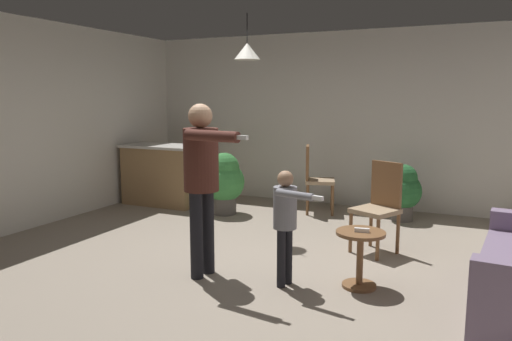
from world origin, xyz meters
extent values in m
plane|color=gray|center=(0.00, 0.00, 0.00)|extent=(7.68, 7.68, 0.00)
cube|color=beige|center=(0.00, 3.20, 1.35)|extent=(6.40, 0.10, 2.70)
cube|color=beige|center=(-3.20, 0.00, 1.35)|extent=(0.10, 6.40, 2.70)
cylinder|color=brown|center=(2.21, -0.81, 0.03)|extent=(0.05, 0.05, 0.06)
cylinder|color=brown|center=(2.35, 0.79, 0.03)|extent=(0.05, 0.05, 0.06)
cube|color=#99754C|center=(-2.45, 2.00, 0.45)|extent=(1.20, 0.60, 0.91)
cube|color=beige|center=(-2.45, 2.00, 0.93)|extent=(1.26, 0.66, 0.04)
cylinder|color=brown|center=(1.20, -0.12, 0.51)|extent=(0.44, 0.44, 0.03)
cylinder|color=brown|center=(1.20, -0.12, 0.24)|extent=(0.06, 0.06, 0.49)
cylinder|color=brown|center=(1.20, -0.12, 0.01)|extent=(0.31, 0.31, 0.03)
cylinder|color=black|center=(-0.23, -0.37, 0.42)|extent=(0.12, 0.12, 0.83)
cylinder|color=black|center=(-0.25, -0.54, 0.42)|extent=(0.12, 0.12, 0.83)
cylinder|color=#4C261E|center=(-0.24, -0.46, 1.12)|extent=(0.33, 0.33, 0.59)
sphere|color=tan|center=(-0.24, -0.46, 1.53)|extent=(0.22, 0.22, 0.22)
cylinder|color=#4C261E|center=(-0.21, -0.27, 1.09)|extent=(0.10, 0.10, 0.55)
cylinder|color=#4C261E|center=(0.01, -0.68, 1.37)|extent=(0.56, 0.17, 0.10)
cube|color=white|center=(0.31, -0.73, 1.37)|extent=(0.13, 0.05, 0.04)
cylinder|color=black|center=(0.58, -0.30, 0.27)|extent=(0.08, 0.08, 0.54)
cylinder|color=black|center=(0.55, -0.41, 0.27)|extent=(0.08, 0.08, 0.54)
cylinder|color=slate|center=(0.57, -0.36, 0.72)|extent=(0.21, 0.21, 0.38)
sphere|color=#9E7556|center=(0.57, -0.36, 0.99)|extent=(0.14, 0.14, 0.14)
cylinder|color=slate|center=(0.59, -0.24, 0.71)|extent=(0.06, 0.06, 0.36)
cylinder|color=slate|center=(0.71, -0.52, 0.88)|extent=(0.36, 0.14, 0.06)
cube|color=white|center=(0.92, -0.56, 0.88)|extent=(0.13, 0.06, 0.04)
cylinder|color=brown|center=(1.35, 1.00, 0.23)|extent=(0.04, 0.04, 0.45)
cylinder|color=brown|center=(1.03, 1.16, 0.23)|extent=(0.04, 0.04, 0.45)
cylinder|color=brown|center=(1.20, 0.68, 0.23)|extent=(0.04, 0.04, 0.45)
cylinder|color=brown|center=(0.88, 0.83, 0.23)|extent=(0.04, 0.04, 0.45)
cube|color=#997F60|center=(1.12, 0.92, 0.47)|extent=(0.56, 0.56, 0.05)
cube|color=brown|center=(1.20, 1.09, 0.75)|extent=(0.36, 0.20, 0.50)
cylinder|color=brown|center=(-0.22, 2.59, 0.23)|extent=(0.04, 0.04, 0.45)
cylinder|color=brown|center=(-0.11, 2.25, 0.23)|extent=(0.04, 0.04, 0.45)
cylinder|color=brown|center=(0.12, 2.70, 0.23)|extent=(0.04, 0.04, 0.45)
cylinder|color=brown|center=(0.23, 2.36, 0.23)|extent=(0.04, 0.04, 0.45)
cube|color=#997F60|center=(0.00, 2.48, 0.47)|extent=(0.53, 0.53, 0.05)
cube|color=brown|center=(-0.18, 2.42, 0.75)|extent=(0.15, 0.37, 0.50)
cylinder|color=#4C4742|center=(-1.24, 1.82, 0.14)|extent=(0.34, 0.34, 0.27)
sphere|color=#387F3D|center=(-1.24, 1.82, 0.48)|extent=(0.59, 0.59, 0.59)
sphere|color=#387F3D|center=(-1.24, 1.82, 0.68)|extent=(0.44, 0.44, 0.44)
cylinder|color=#4C4742|center=(1.18, 2.53, 0.12)|extent=(0.30, 0.30, 0.24)
sphere|color=#235B2D|center=(1.18, 2.53, 0.42)|extent=(0.51, 0.51, 0.51)
sphere|color=#235B2D|center=(1.18, 2.53, 0.59)|extent=(0.39, 0.39, 0.39)
cube|color=white|center=(1.21, -0.14, 0.54)|extent=(0.13, 0.06, 0.04)
cone|color=silver|center=(-0.53, 1.14, 2.25)|extent=(0.32, 0.32, 0.20)
cylinder|color=black|center=(-0.53, 1.14, 2.52)|extent=(0.01, 0.01, 0.36)
camera|label=1|loc=(2.12, -4.33, 1.71)|focal=34.27mm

